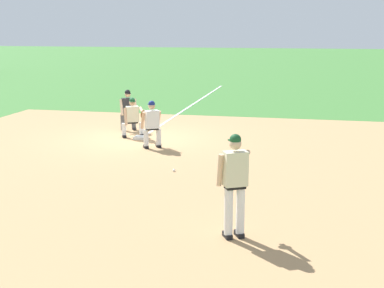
# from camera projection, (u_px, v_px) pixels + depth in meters

# --- Properties ---
(ground_plane) EXTENTS (160.00, 160.00, 0.00)m
(ground_plane) POSITION_uv_depth(u_px,v_px,m) (140.00, 139.00, 17.68)
(ground_plane) COLOR #3D7533
(infield_dirt_patch) EXTENTS (18.00, 18.00, 0.01)m
(infield_dirt_patch) POSITION_uv_depth(u_px,v_px,m) (173.00, 173.00, 13.52)
(infield_dirt_patch) COLOR tan
(infield_dirt_patch) RESTS_ON ground
(foul_line_stripe) EXTENTS (16.66, 0.10, 0.00)m
(foul_line_stripe) POSITION_uv_depth(u_px,v_px,m) (193.00, 104.00, 25.63)
(foul_line_stripe) COLOR white
(foul_line_stripe) RESTS_ON ground
(first_base_bag) EXTENTS (0.38, 0.38, 0.09)m
(first_base_bag) POSITION_uv_depth(u_px,v_px,m) (140.00, 138.00, 17.67)
(first_base_bag) COLOR white
(first_base_bag) RESTS_ON ground
(baseball) EXTENTS (0.07, 0.07, 0.07)m
(baseball) POSITION_uv_depth(u_px,v_px,m) (174.00, 170.00, 13.66)
(baseball) COLOR white
(baseball) RESTS_ON ground
(pitcher) EXTENTS (0.83, 0.58, 1.86)m
(pitcher) POSITION_uv_depth(u_px,v_px,m) (235.00, 179.00, 9.19)
(pitcher) COLOR black
(pitcher) RESTS_ON ground
(first_baseman) EXTENTS (0.82, 1.02, 1.34)m
(first_baseman) POSITION_uv_depth(u_px,v_px,m) (133.00, 116.00, 17.78)
(first_baseman) COLOR black
(first_baseman) RESTS_ON ground
(baserunner) EXTENTS (0.63, 0.68, 1.46)m
(baserunner) POSITION_uv_depth(u_px,v_px,m) (152.00, 122.00, 16.19)
(baserunner) COLOR black
(baserunner) RESTS_ON ground
(umpire) EXTENTS (0.62, 0.68, 1.46)m
(umpire) POSITION_uv_depth(u_px,v_px,m) (128.00, 108.00, 19.00)
(umpire) COLOR black
(umpire) RESTS_ON ground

